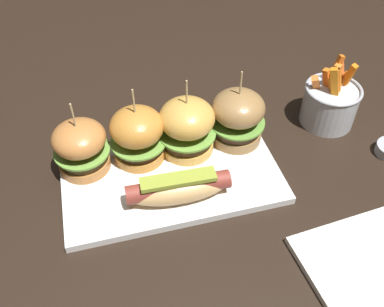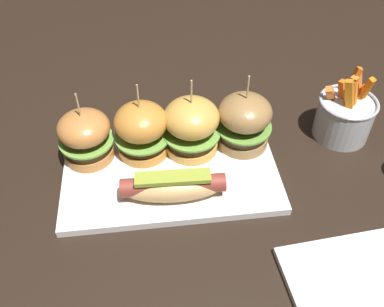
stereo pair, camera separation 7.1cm
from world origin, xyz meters
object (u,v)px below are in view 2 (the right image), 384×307
hot_dog (173,187)px  slider_center_left (142,130)px  slider_center_right (191,126)px  slider_far_left (85,136)px  slider_far_right (244,121)px  fries_bucket (344,116)px  side_plate (368,300)px  platter_main (171,174)px

hot_dog → slider_center_left: 0.12m
slider_center_right → slider_far_left: bearing=179.7°
slider_far_left → slider_far_right: bearing=0.4°
fries_bucket → side_plate: bearing=-104.4°
hot_dog → slider_far_right: (0.14, 0.11, 0.03)m
slider_far_right → fries_bucket: 0.20m
hot_dog → side_plate: size_ratio=0.84×
slider_far_left → fries_bucket: size_ratio=1.01×
slider_center_left → hot_dog: bearing=-68.7°
slider_center_left → slider_far_right: size_ratio=0.99×
hot_dog → slider_far_right: size_ratio=1.15×
slider_center_right → side_plate: slider_center_right is taller
platter_main → hot_dog: size_ratio=2.19×
hot_dog → fries_bucket: bearing=21.4°
hot_dog → slider_center_right: (0.04, 0.11, 0.03)m
slider_far_right → side_plate: size_ratio=0.73×
platter_main → slider_center_left: slider_center_left is taller
platter_main → hot_dog: 0.06m
hot_dog → fries_bucket: size_ratio=1.24×
platter_main → slider_far_left: (-0.14, 0.06, 0.05)m
platter_main → hot_dog: bearing=-90.0°
slider_far_right → side_plate: (0.11, -0.32, -0.06)m
slider_far_left → slider_far_right: slider_far_right is taller
platter_main → slider_center_right: slider_center_right is taller
platter_main → slider_far_right: (0.14, 0.06, 0.06)m
slider_far_left → slider_far_right: size_ratio=0.94×
slider_center_right → side_plate: (0.20, -0.32, -0.06)m
slider_far_left → side_plate: 0.51m
side_plate → hot_dog: bearing=140.0°
hot_dog → fries_bucket: fries_bucket is taller
slider_center_left → slider_far_right: 0.18m
fries_bucket → slider_far_right: bearing=-175.0°
fries_bucket → slider_center_left: bearing=-177.3°
slider_far_right → fries_bucket: slider_far_right is taller
slider_far_left → hot_dog: bearing=-38.4°
platter_main → hot_dog: hot_dog is taller
slider_far_left → slider_center_right: size_ratio=0.93×
slider_center_right → fries_bucket: 0.29m
hot_dog → side_plate: bearing=-40.0°
platter_main → slider_far_left: slider_far_left is taller
slider_far_left → slider_far_right: (0.28, 0.00, 0.00)m
slider_far_left → slider_center_right: (0.18, -0.00, 0.01)m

